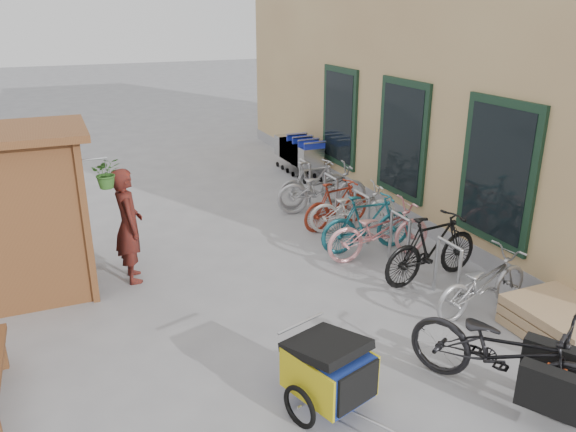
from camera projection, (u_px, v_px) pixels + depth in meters
name	position (u px, v px, depth m)	size (l,w,h in m)	color
ground	(298.00, 331.00, 7.20)	(80.00, 80.00, 0.00)	gray
building	(486.00, 28.00, 12.26)	(6.07, 13.00, 7.00)	tan
kiosk	(4.00, 193.00, 7.59)	(2.49, 1.65, 2.40)	brown
bike_rack	(361.00, 212.00, 9.94)	(0.05, 5.35, 0.86)	#A5A8AD
pallet_stack	(562.00, 322.00, 7.02)	(1.00, 1.20, 0.40)	tan
shopping_carts	(298.00, 151.00, 13.90)	(0.56, 1.90, 1.01)	silver
child_trailer	(329.00, 369.00, 5.67)	(0.94, 1.46, 0.85)	#1B3F98
cargo_bike	(508.00, 354.00, 5.80)	(1.64, 2.15, 1.08)	black
person_kiosk	(129.00, 225.00, 8.31)	(0.64, 0.42, 1.75)	maroon
bike_0	(483.00, 283.00, 7.54)	(0.58, 1.65, 0.87)	#9C9DA1
bike_1	(432.00, 248.00, 8.40)	(0.50, 1.76, 1.06)	black
bike_2	(379.00, 231.00, 9.18)	(0.64, 1.83, 0.96)	pink
bike_3	(367.00, 223.00, 9.45)	(0.47, 1.67, 1.00)	#1D6574
bike_4	(353.00, 208.00, 10.37)	(0.58, 1.67, 0.88)	white
bike_5	(337.00, 205.00, 10.50)	(0.43, 1.51, 0.91)	#9A301C
bike_6	(322.00, 188.00, 11.32)	(0.65, 1.87, 0.98)	#9C9DA1
bike_7	(313.00, 183.00, 11.65)	(0.46, 1.63, 0.98)	#9C9DA1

